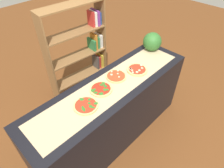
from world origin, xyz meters
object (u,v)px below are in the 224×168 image
at_px(watermelon, 152,42).
at_px(pizza_mushroom_2, 116,76).
at_px(pizza_mushroom_3, 137,70).
at_px(pizza_spinach_0, 86,105).
at_px(pizza_spinach_1, 101,89).
at_px(bookshelf, 84,55).

bearing_deg(watermelon, pizza_mushroom_2, -175.21).
relative_size(pizza_mushroom_2, pizza_mushroom_3, 0.95).
bearing_deg(pizza_mushroom_2, pizza_spinach_0, -169.61).
distance_m(pizza_mushroom_2, pizza_mushroom_3, 0.28).
distance_m(pizza_spinach_1, watermelon, 1.06).
relative_size(pizza_spinach_0, bookshelf, 0.16).
relative_size(pizza_spinach_0, pizza_mushroom_2, 1.05).
bearing_deg(pizza_spinach_0, pizza_mushroom_3, 0.23).
bearing_deg(pizza_spinach_1, pizza_mushroom_3, -6.76).
height_order(pizza_spinach_1, bookshelf, bookshelf).
distance_m(pizza_spinach_0, bookshelf, 1.26).
xyz_separation_m(pizza_spinach_0, pizza_spinach_1, (0.27, 0.07, -0.00)).
xyz_separation_m(pizza_spinach_0, bookshelf, (0.76, 0.98, -0.21)).
bearing_deg(watermelon, pizza_spinach_1, -174.72).
distance_m(watermelon, bookshelf, 1.04).
relative_size(pizza_mushroom_2, watermelon, 0.93).
height_order(pizza_mushroom_2, watermelon, watermelon).
relative_size(watermelon, bookshelf, 0.17).
height_order(pizza_spinach_1, pizza_mushroom_2, pizza_mushroom_2).
xyz_separation_m(pizza_mushroom_3, watermelon, (0.51, 0.16, 0.11)).
xyz_separation_m(watermelon, bookshelf, (-0.55, 0.82, -0.32)).
relative_size(pizza_mushroom_3, watermelon, 0.98).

